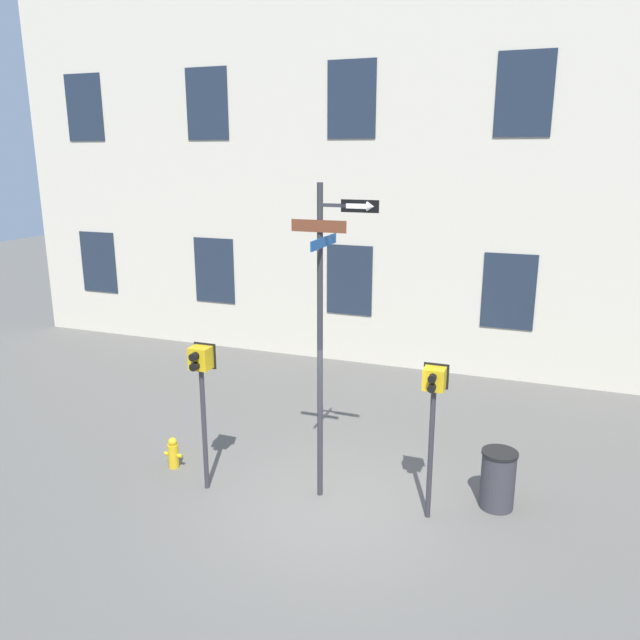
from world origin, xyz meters
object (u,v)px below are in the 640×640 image
(street_sign_pole, at_px, (324,321))
(trash_bin, at_px, (498,479))
(fire_hydrant, at_px, (173,453))
(pedestrian_signal_left, at_px, (201,378))
(pedestrian_signal_right, at_px, (433,402))

(street_sign_pole, relative_size, trash_bin, 5.26)
(fire_hydrant, bearing_deg, street_sign_pole, 0.84)
(street_sign_pole, distance_m, fire_hydrant, 3.90)
(pedestrian_signal_left, distance_m, pedestrian_signal_right, 3.66)
(street_sign_pole, xyz_separation_m, trash_bin, (2.68, 0.63, -2.47))
(pedestrian_signal_left, xyz_separation_m, trash_bin, (4.60, 1.09, -1.48))
(pedestrian_signal_right, xyz_separation_m, trash_bin, (0.96, 0.66, -1.42))
(pedestrian_signal_right, height_order, fire_hydrant, pedestrian_signal_right)
(street_sign_pole, height_order, trash_bin, street_sign_pole)
(trash_bin, bearing_deg, pedestrian_signal_right, -145.56)
(street_sign_pole, height_order, pedestrian_signal_right, street_sign_pole)
(pedestrian_signal_right, xyz_separation_m, fire_hydrant, (-4.55, -0.01, -1.63))
(fire_hydrant, height_order, trash_bin, trash_bin)
(street_sign_pole, xyz_separation_m, pedestrian_signal_left, (-1.92, -0.46, -0.99))
(pedestrian_signal_left, bearing_deg, street_sign_pole, 13.43)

